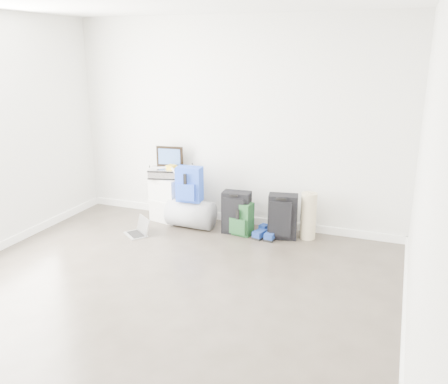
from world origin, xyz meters
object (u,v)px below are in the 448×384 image
at_px(large_suitcase, 236,213).
at_px(carry_on, 283,217).
at_px(duffel_bag, 191,214).
at_px(boxes_stack, 168,199).
at_px(briefcase, 167,173).
at_px(laptop, 139,231).

height_order(large_suitcase, carry_on, carry_on).
height_order(duffel_bag, large_suitcase, large_suitcase).
bearing_deg(carry_on, large_suitcase, 172.73).
bearing_deg(carry_on, boxes_stack, 166.07).
bearing_deg(large_suitcase, boxes_stack, 168.63).
xyz_separation_m(boxes_stack, briefcase, (-0.00, 0.00, 0.37)).
bearing_deg(duffel_bag, carry_on, 5.42).
xyz_separation_m(boxes_stack, carry_on, (1.64, -0.08, -0.03)).
bearing_deg(large_suitcase, briefcase, 168.63).
bearing_deg(boxes_stack, laptop, -86.18).
relative_size(boxes_stack, carry_on, 1.08).
distance_m(briefcase, laptop, 0.89).
distance_m(large_suitcase, laptop, 1.27).
relative_size(carry_on, laptop, 1.46).
relative_size(large_suitcase, carry_on, 0.97).
height_order(boxes_stack, carry_on, boxes_stack).
height_order(boxes_stack, large_suitcase, boxes_stack).
xyz_separation_m(large_suitcase, carry_on, (0.60, 0.04, 0.01)).
bearing_deg(laptop, briefcase, 119.11).
xyz_separation_m(large_suitcase, laptop, (-1.14, -0.51, -0.22)).
distance_m(briefcase, duffel_bag, 0.66).
relative_size(briefcase, carry_on, 0.79).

